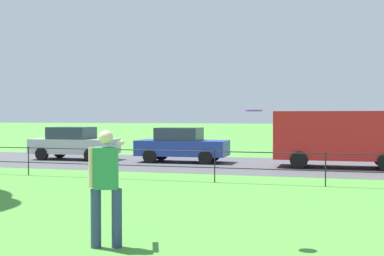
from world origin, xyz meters
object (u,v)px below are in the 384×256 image
Objects in this scene: car_silver_center at (74,143)px; car_blue_far_right at (182,145)px; person_thrower at (106,184)px; panel_van_left at (339,136)px; frisbee at (254,111)px.

car_silver_center is 5.31m from car_blue_far_right.
car_blue_far_right is (5.30, 0.10, 0.00)m from car_silver_center.
panel_van_left is at bearing 76.24° from person_thrower.
person_thrower reaches higher than car_blue_far_right.
panel_van_left is at bearing -4.31° from car_blue_far_right.
frisbee is 0.09× the size of car_silver_center.
panel_van_left reaches higher than car_silver_center.
car_blue_far_right is at bearing 175.69° from panel_van_left.
car_silver_center is at bearing -178.91° from car_blue_far_right.
frisbee reaches higher than car_blue_far_right.
frisbee reaches higher than car_silver_center.
person_thrower is 0.45× the size of car_blue_far_right.
panel_van_left is at bearing -1.94° from car_silver_center.
panel_van_left is (3.39, 13.86, 0.29)m from person_thrower.
panel_van_left reaches higher than car_blue_far_right.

